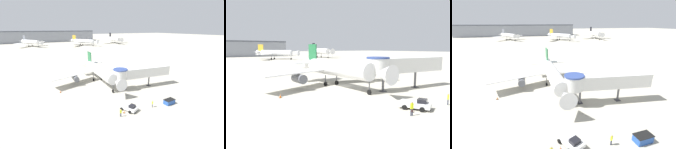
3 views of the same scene
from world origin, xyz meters
The scene contains 11 objects.
ground_plane centered at (0.00, 0.00, 0.00)m, with size 800.00×800.00×0.00m, color #A8A393.
main_airplane centered at (-1.89, 0.36, 3.76)m, with size 33.20×27.10×8.84m.
jet_bridge centered at (6.63, -9.61, 4.70)m, with size 18.46×5.18×6.38m.
pushback_tug_white centered at (-3.11, -19.57, 0.65)m, with size 3.54×4.49×1.43m.
traffic_cone_port_wing centered at (-15.12, -2.90, 0.34)m, with size 0.43×0.43×0.71m.
traffic_cone_starboard_wing centered at (11.33, -1.62, 0.32)m, with size 0.40×0.40×0.67m.
traffic_cone_apron_front centered at (-4.76, -20.21, 0.32)m, with size 0.40×0.40×0.67m.
ground_crew_marshaller centered at (-6.12, -21.07, 1.03)m, with size 0.39×0.30×1.78m.
ground_crew_wing_walker centered at (2.31, -21.06, 0.96)m, with size 0.37×0.33×1.67m.
background_jet_black_tail centered at (65.23, 114.68, 5.18)m, with size 32.67×33.89×11.88m.
background_jet_gold_tail centered at (26.20, 110.09, 4.50)m, with size 29.81×30.26×10.23m.
Camera 2 is at (-27.98, -36.08, 8.04)m, focal length 35.00 mm.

